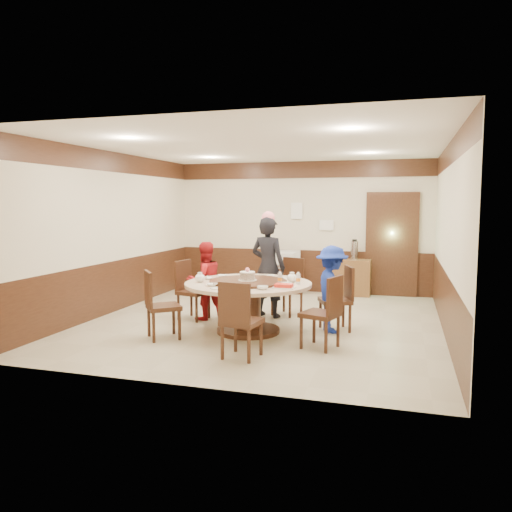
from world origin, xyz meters
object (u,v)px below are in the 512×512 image
(shrimp_platter, at_px, (284,286))
(thermos, at_px, (354,250))
(banquet_table, at_px, (248,297))
(person_blue, at_px, (332,289))
(tv_stand, at_px, (283,280))
(television, at_px, (283,260))
(side_cabinet, at_px, (351,277))
(person_red, at_px, (205,281))
(birthday_cake, at_px, (247,276))
(person_standing, at_px, (268,267))

(shrimp_platter, relative_size, thermos, 0.79)
(banquet_table, height_order, person_blue, person_blue)
(tv_stand, bearing_deg, television, 0.00)
(side_cabinet, bearing_deg, person_blue, -89.41)
(person_red, distance_m, thermos, 3.61)
(person_red, xyz_separation_m, television, (0.65, 2.85, 0.06))
(thermos, bearing_deg, banquet_table, -109.00)
(person_blue, bearing_deg, thermos, -21.80)
(birthday_cake, bearing_deg, person_blue, 17.75)
(banquet_table, height_order, person_red, person_red)
(person_standing, distance_m, tv_stand, 2.47)
(person_red, xyz_separation_m, side_cabinet, (2.09, 2.88, -0.27))
(thermos, bearing_deg, television, -178.85)
(television, bearing_deg, person_blue, 113.10)
(person_blue, distance_m, television, 3.43)
(person_blue, bearing_deg, birthday_cake, 86.41)
(person_standing, xyz_separation_m, birthday_cake, (-0.02, -1.10, 0.00))
(birthday_cake, xyz_separation_m, tv_stand, (-0.29, 3.47, -0.60))
(person_red, bearing_deg, person_blue, 125.19)
(shrimp_platter, height_order, tv_stand, shrimp_platter)
(person_standing, distance_m, side_cabinet, 2.70)
(tv_stand, bearing_deg, side_cabinet, 1.19)
(banquet_table, relative_size, thermos, 4.91)
(person_blue, height_order, thermos, person_blue)
(tv_stand, distance_m, television, 0.45)
(person_standing, height_order, thermos, person_standing)
(tv_stand, bearing_deg, birthday_cake, -85.29)
(person_red, xyz_separation_m, thermos, (2.15, 2.88, 0.30))
(banquet_table, bearing_deg, thermos, 71.00)
(person_blue, bearing_deg, banquet_table, 86.29)
(banquet_table, height_order, tv_stand, banquet_table)
(banquet_table, distance_m, side_cabinet, 3.68)
(shrimp_platter, xyz_separation_m, side_cabinet, (0.52, 3.86, -0.40))
(banquet_table, relative_size, person_red, 1.46)
(television, xyz_separation_m, thermos, (1.50, 0.03, 0.24))
(person_red, height_order, shrimp_platter, person_red)
(birthday_cake, height_order, television, birthday_cake)
(banquet_table, xyz_separation_m, television, (-0.30, 3.47, 0.17))
(side_cabinet, height_order, thermos, thermos)
(shrimp_platter, bearing_deg, person_standing, 112.98)
(banquet_table, bearing_deg, person_red, 147.01)
(person_standing, relative_size, shrimp_platter, 5.63)
(person_standing, distance_m, person_red, 1.08)
(person_red, xyz_separation_m, birthday_cake, (0.93, -0.62, 0.20))
(person_blue, relative_size, television, 1.82)
(person_red, height_order, birthday_cake, person_red)
(birthday_cake, relative_size, shrimp_platter, 0.93)
(person_standing, distance_m, shrimp_platter, 1.58)
(birthday_cake, height_order, tv_stand, birthday_cake)
(thermos, bearing_deg, person_blue, -90.46)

